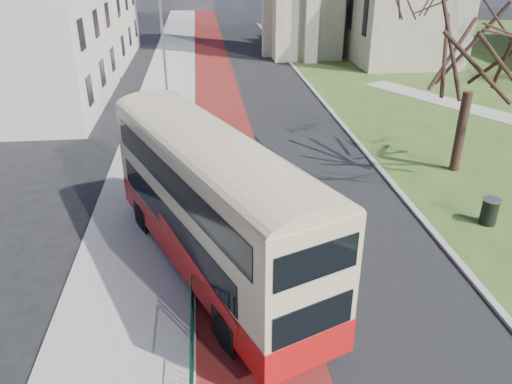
{
  "coord_description": "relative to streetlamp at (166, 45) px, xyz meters",
  "views": [
    {
      "loc": [
        -2.39,
        -12.77,
        9.73
      ],
      "look_at": [
        -0.64,
        2.97,
        2.0
      ],
      "focal_mm": 35.0,
      "sensor_mm": 36.0,
      "label": 1
    }
  ],
  "objects": [
    {
      "name": "ground",
      "position": [
        4.35,
        -18.0,
        -4.59
      ],
      "size": [
        160.0,
        160.0,
        0.0
      ],
      "primitive_type": "plane",
      "color": "black",
      "rests_on": "ground"
    },
    {
      "name": "road_carriageway",
      "position": [
        5.85,
        2.0,
        -4.59
      ],
      "size": [
        9.0,
        120.0,
        0.01
      ],
      "primitive_type": "cube",
      "color": "black",
      "rests_on": "ground"
    },
    {
      "name": "bus_lane",
      "position": [
        3.15,
        2.0,
        -4.59
      ],
      "size": [
        3.4,
        120.0,
        0.01
      ],
      "primitive_type": "cube",
      "color": "#591414",
      "rests_on": "ground"
    },
    {
      "name": "pavement_west",
      "position": [
        -0.65,
        2.0,
        -4.53
      ],
      "size": [
        4.0,
        120.0,
        0.12
      ],
      "primitive_type": "cube",
      "color": "gray",
      "rests_on": "ground"
    },
    {
      "name": "kerb_west",
      "position": [
        1.35,
        2.0,
        -4.53
      ],
      "size": [
        0.25,
        120.0,
        0.13
      ],
      "primitive_type": "cube",
      "color": "#999993",
      "rests_on": "ground"
    },
    {
      "name": "kerb_east",
      "position": [
        10.45,
        4.0,
        -4.53
      ],
      "size": [
        0.25,
        80.0,
        0.13
      ],
      "primitive_type": "cube",
      "color": "#999993",
      "rests_on": "ground"
    },
    {
      "name": "pedestrian_railing",
      "position": [
        1.4,
        -14.0,
        -4.04
      ],
      "size": [
        0.07,
        24.0,
        1.12
      ],
      "color": "#0C3825",
      "rests_on": "ground"
    },
    {
      "name": "street_block_near",
      "position": [
        -9.65,
        4.0,
        1.92
      ],
      "size": [
        10.3,
        14.3,
        13.0
      ],
      "color": "beige",
      "rests_on": "ground"
    },
    {
      "name": "streetlamp",
      "position": [
        0.0,
        0.0,
        0.0
      ],
      "size": [
        2.13,
        0.18,
        8.0
      ],
      "color": "gray",
      "rests_on": "pavement_west"
    },
    {
      "name": "bus",
      "position": [
        2.07,
        -16.78,
        -1.91
      ],
      "size": [
        6.78,
        11.36,
        4.7
      ],
      "rotation": [
        0.0,
        0.0,
        0.4
      ],
      "color": "#AC100F",
      "rests_on": "ground"
    },
    {
      "name": "winter_tree_near",
      "position": [
        14.03,
        -9.62,
        2.32
      ],
      "size": [
        8.67,
        8.67,
        9.92
      ],
      "rotation": [
        0.0,
        0.0,
        0.35
      ],
      "color": "#312018",
      "rests_on": "grass_green"
    },
    {
      "name": "litter_bin",
      "position": [
        12.85,
        -14.84,
        -4.01
      ],
      "size": [
        0.88,
        0.88,
        1.09
      ],
      "rotation": [
        0.0,
        0.0,
        0.37
      ],
      "color": "black",
      "rests_on": "grass_green"
    }
  ]
}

